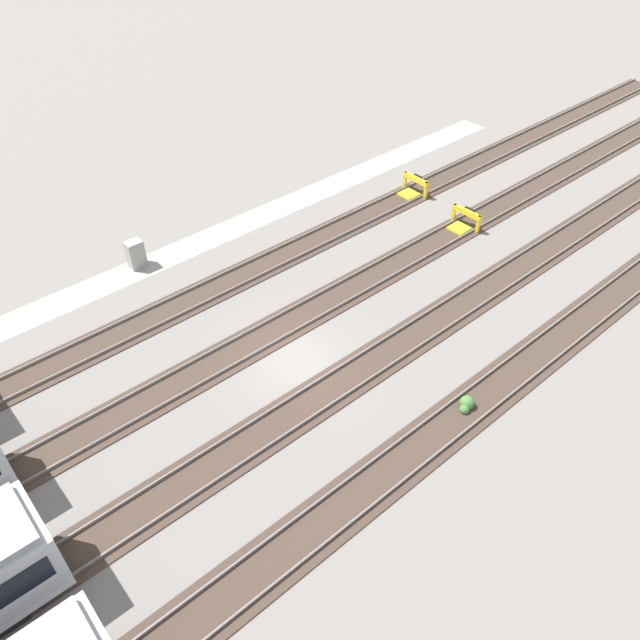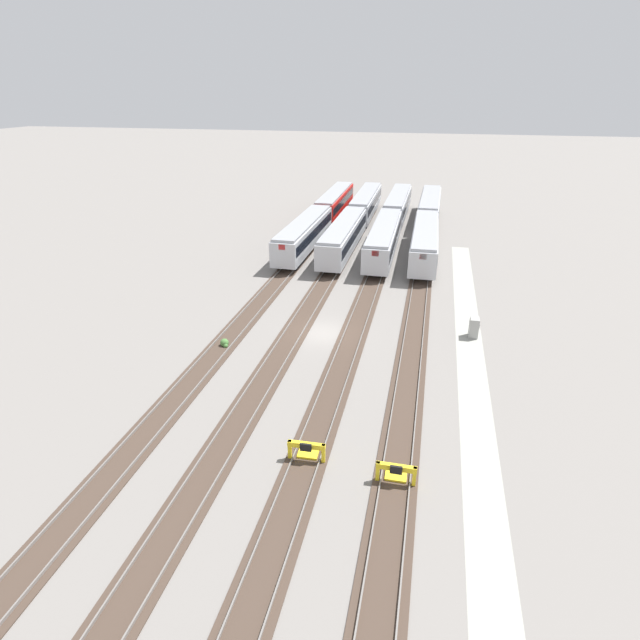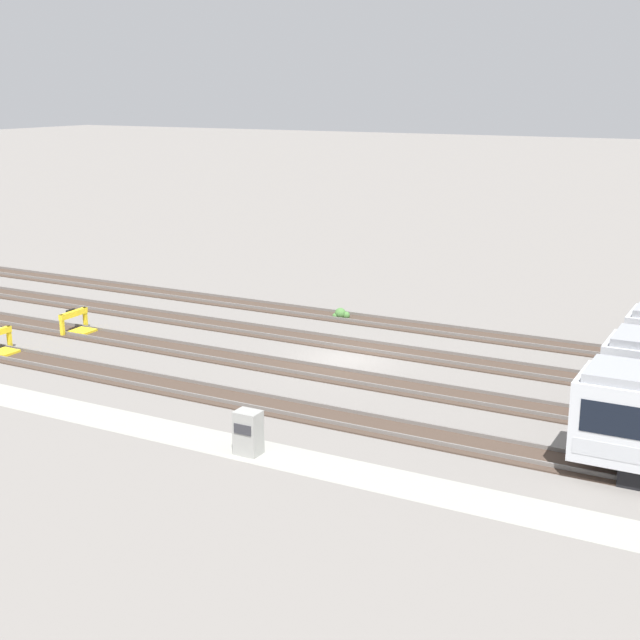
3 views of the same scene
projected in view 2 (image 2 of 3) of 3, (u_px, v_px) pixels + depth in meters
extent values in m
plane|color=gray|center=(324.00, 333.00, 40.01)|extent=(400.00, 400.00, 0.00)
cube|color=#9E9E93|center=(470.00, 348.00, 37.73)|extent=(54.00, 2.00, 0.01)
cube|color=#47382D|center=(413.00, 342.00, 38.58)|extent=(90.00, 2.24, 0.06)
cube|color=slate|center=(404.00, 340.00, 38.68)|extent=(90.00, 0.07, 0.15)
cube|color=slate|center=(423.00, 342.00, 38.39)|extent=(90.00, 0.07, 0.15)
cube|color=#47382D|center=(353.00, 336.00, 39.53)|extent=(90.00, 2.24, 0.06)
cube|color=slate|center=(344.00, 334.00, 39.63)|extent=(90.00, 0.07, 0.15)
cube|color=slate|center=(362.00, 336.00, 39.34)|extent=(90.00, 0.07, 0.15)
cube|color=#47382D|center=(296.00, 330.00, 40.48)|extent=(90.00, 2.24, 0.06)
cube|color=slate|center=(287.00, 328.00, 40.58)|extent=(90.00, 0.07, 0.15)
cube|color=slate|center=(304.00, 330.00, 40.29)|extent=(90.00, 0.07, 0.15)
cube|color=#47382D|center=(241.00, 324.00, 41.43)|extent=(90.00, 2.24, 0.06)
cube|color=slate|center=(233.00, 322.00, 41.53)|extent=(90.00, 0.07, 0.15)
cube|color=slate|center=(249.00, 324.00, 41.24)|extent=(90.00, 0.07, 0.15)
cube|color=silver|center=(343.00, 236.00, 58.50)|extent=(18.01, 2.84, 2.70)
cube|color=black|center=(343.00, 234.00, 58.36)|extent=(17.29, 2.88, 1.08)
cube|color=#B2B5BA|center=(343.00, 243.00, 58.82)|extent=(17.65, 2.87, 0.54)
cube|color=#999BA0|center=(344.00, 224.00, 57.87)|extent=(17.47, 2.56, 0.30)
cube|color=red|center=(356.00, 211.00, 65.99)|extent=(0.08, 0.70, 0.56)
cube|color=red|center=(327.00, 250.00, 50.16)|extent=(0.08, 0.70, 0.56)
cube|color=black|center=(351.00, 238.00, 64.15)|extent=(3.60, 2.25, 0.70)
cube|color=black|center=(334.00, 265.00, 54.29)|extent=(3.60, 2.25, 0.70)
cube|color=silver|center=(430.00, 207.00, 73.06)|extent=(18.02, 2.96, 2.70)
cube|color=black|center=(430.00, 205.00, 72.93)|extent=(17.30, 3.00, 1.08)
cube|color=#B2B5BA|center=(429.00, 212.00, 73.38)|extent=(17.66, 2.99, 0.54)
cube|color=#999BA0|center=(431.00, 197.00, 72.43)|extent=(17.48, 2.68, 0.30)
cube|color=red|center=(432.00, 189.00, 80.54)|extent=(0.09, 0.70, 0.56)
cube|color=red|center=(428.00, 214.00, 64.74)|extent=(0.09, 0.70, 0.56)
cube|color=black|center=(430.00, 210.00, 78.70)|extent=(3.62, 2.27, 0.70)
cube|color=black|center=(427.00, 228.00, 68.86)|extent=(3.62, 2.27, 0.70)
cube|color=silver|center=(304.00, 234.00, 59.46)|extent=(18.02, 2.91, 2.70)
cube|color=black|center=(304.00, 231.00, 59.32)|extent=(17.30, 2.95, 1.08)
cube|color=#B2B5BA|center=(304.00, 240.00, 59.77)|extent=(17.66, 2.94, 0.54)
cube|color=#999BA0|center=(304.00, 222.00, 58.82)|extent=(17.48, 2.63, 0.30)
cube|color=red|center=(321.00, 210.00, 66.94)|extent=(0.08, 0.70, 0.56)
cube|color=red|center=(282.00, 247.00, 51.13)|extent=(0.08, 0.70, 0.56)
cube|color=black|center=(315.00, 236.00, 65.10)|extent=(3.61, 2.26, 0.70)
cube|color=black|center=(292.00, 262.00, 55.25)|extent=(3.61, 2.26, 0.70)
cube|color=silver|center=(425.00, 241.00, 56.61)|extent=(18.03, 3.00, 2.70)
cube|color=black|center=(425.00, 239.00, 56.47)|extent=(17.31, 3.03, 1.08)
cube|color=#B2B5BA|center=(424.00, 248.00, 56.93)|extent=(17.67, 3.02, 0.54)
cube|color=#999BA0|center=(426.00, 228.00, 55.98)|extent=(17.49, 2.71, 0.30)
cube|color=red|center=(427.00, 215.00, 64.12)|extent=(0.09, 0.70, 0.56)
cube|color=red|center=(423.00, 257.00, 48.25)|extent=(0.09, 0.70, 0.56)
cube|color=black|center=(425.00, 242.00, 62.27)|extent=(3.62, 2.28, 0.70)
cube|color=black|center=(422.00, 272.00, 52.38)|extent=(3.62, 2.28, 0.70)
cube|color=silver|center=(384.00, 239.00, 57.55)|extent=(18.03, 2.97, 2.70)
cube|color=black|center=(384.00, 236.00, 57.41)|extent=(17.31, 3.01, 1.08)
cube|color=#B2B5BA|center=(383.00, 245.00, 57.87)|extent=(17.67, 3.00, 0.54)
cube|color=#999BA0|center=(384.00, 226.00, 56.91)|extent=(17.48, 2.69, 0.30)
cube|color=red|center=(391.00, 213.00, 65.06)|extent=(0.09, 0.70, 0.56)
cube|color=red|center=(375.00, 253.00, 49.19)|extent=(0.09, 0.70, 0.56)
cube|color=black|center=(387.00, 240.00, 63.21)|extent=(3.62, 2.27, 0.70)
cube|color=black|center=(378.00, 268.00, 53.32)|extent=(3.62, 2.27, 0.70)
cube|color=red|center=(335.00, 202.00, 75.93)|extent=(18.02, 2.96, 2.70)
cube|color=black|center=(335.00, 200.00, 75.80)|extent=(17.31, 3.00, 1.08)
cube|color=#B70F0A|center=(335.00, 207.00, 76.25)|extent=(17.67, 2.99, 0.54)
cube|color=#999BA0|center=(335.00, 192.00, 75.30)|extent=(17.48, 2.68, 0.30)
cube|color=red|center=(345.00, 185.00, 83.45)|extent=(0.09, 0.70, 0.56)
cube|color=red|center=(323.00, 208.00, 67.58)|extent=(0.09, 0.70, 0.56)
cube|color=black|center=(341.00, 206.00, 81.59)|extent=(3.62, 2.27, 0.70)
cube|color=black|center=(327.00, 222.00, 71.71)|extent=(3.62, 2.27, 0.70)
cube|color=silver|center=(366.00, 203.00, 75.34)|extent=(18.03, 3.01, 2.70)
cube|color=black|center=(366.00, 201.00, 75.20)|extent=(17.31, 3.04, 1.08)
cube|color=#B2B5BA|center=(366.00, 208.00, 75.66)|extent=(17.67, 3.03, 0.54)
cube|color=#999BA0|center=(366.00, 193.00, 74.70)|extent=(17.49, 2.72, 0.30)
cube|color=red|center=(373.00, 186.00, 82.85)|extent=(0.09, 0.70, 0.56)
cube|color=red|center=(358.00, 209.00, 66.98)|extent=(0.09, 0.70, 0.56)
cube|color=black|center=(370.00, 207.00, 81.00)|extent=(3.63, 2.28, 0.70)
cube|color=black|center=(360.00, 223.00, 71.11)|extent=(3.63, 2.28, 0.70)
cube|color=silver|center=(398.00, 205.00, 74.29)|extent=(18.02, 2.91, 2.70)
cube|color=black|center=(398.00, 203.00, 74.15)|extent=(17.30, 2.95, 1.08)
cube|color=#B2B5BA|center=(397.00, 210.00, 74.61)|extent=(17.66, 2.94, 0.54)
cube|color=#999BA0|center=(398.00, 195.00, 73.65)|extent=(17.48, 2.63, 0.30)
cube|color=red|center=(403.00, 187.00, 81.77)|extent=(0.08, 0.70, 0.56)
cube|color=red|center=(392.00, 211.00, 65.96)|extent=(0.08, 0.70, 0.56)
cube|color=black|center=(400.00, 208.00, 79.93)|extent=(3.61, 2.26, 0.70)
cube|color=black|center=(393.00, 225.00, 70.08)|extent=(3.61, 2.26, 0.70)
cube|color=yellow|center=(378.00, 471.00, 24.77)|extent=(0.18, 0.18, 1.15)
cube|color=yellow|center=(414.00, 477.00, 24.42)|extent=(0.18, 0.18, 1.15)
cube|color=yellow|center=(396.00, 467.00, 24.41)|extent=(0.26, 2.00, 0.30)
cube|color=yellow|center=(396.00, 474.00, 25.28)|extent=(1.11, 1.09, 0.18)
cube|color=black|center=(396.00, 470.00, 24.25)|extent=(0.13, 0.60, 0.44)
cube|color=yellow|center=(290.00, 450.00, 26.26)|extent=(0.19, 0.19, 1.15)
cube|color=yellow|center=(323.00, 454.00, 25.96)|extent=(0.19, 0.19, 1.15)
cube|color=yellow|center=(306.00, 445.00, 25.93)|extent=(0.32, 2.01, 0.30)
cube|color=yellow|center=(309.00, 452.00, 26.81)|extent=(1.14, 1.12, 0.18)
cube|color=black|center=(306.00, 447.00, 25.77)|extent=(0.14, 0.60, 0.44)
cube|color=#9E9E99|center=(474.00, 328.00, 39.11)|extent=(0.90, 0.70, 1.60)
cube|color=#333338|center=(479.00, 325.00, 38.94)|extent=(0.70, 0.04, 0.36)
sphere|color=#4C7F3D|center=(224.00, 343.00, 37.92)|extent=(0.64, 0.64, 0.64)
sphere|color=#4C7F3D|center=(225.00, 342.00, 38.25)|extent=(0.44, 0.44, 0.44)
sphere|color=#4C7F3D|center=(226.00, 346.00, 37.75)|extent=(0.36, 0.36, 0.36)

